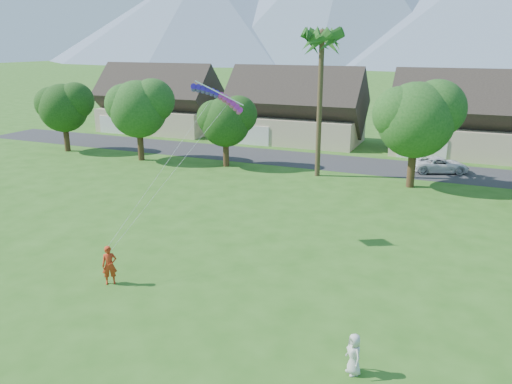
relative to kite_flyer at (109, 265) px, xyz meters
The scene contains 10 objects.
ground 7.10m from the kite_flyer, 40.06° to the right, with size 500.00×500.00×0.00m, color #2D6019.
street 29.98m from the kite_flyer, 79.66° to the left, with size 90.00×7.00×0.01m, color #2D2D30.
kite_flyer is the anchor object (origin of this frame).
watcher 12.62m from the kite_flyer, 10.14° to the right, with size 0.76×0.50×1.56m, color silver.
parked_car 32.33m from the kite_flyer, 65.76° to the left, with size 2.31×5.02×1.39m, color silver.
mountain_ridge 257.50m from the kite_flyer, 86.47° to the left, with size 540.00×240.00×70.00m.
houses_row 38.99m from the kite_flyer, 81.32° to the left, with size 72.75×8.19×8.86m.
tree_row 24.09m from the kite_flyer, 79.73° to the left, with size 62.27×6.67×8.45m.
fan_palm 26.52m from the kite_flyer, 81.98° to the left, with size 3.00×3.00×13.80m.
parafoil_kite 10.94m from the kite_flyer, 74.15° to the left, with size 3.35×1.52×0.50m.
Camera 1 is at (9.82, -12.99, 11.28)m, focal length 35.00 mm.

